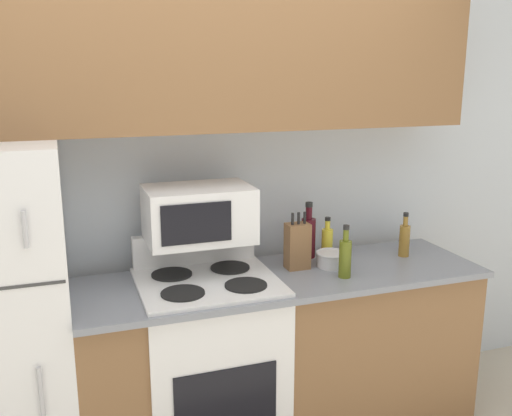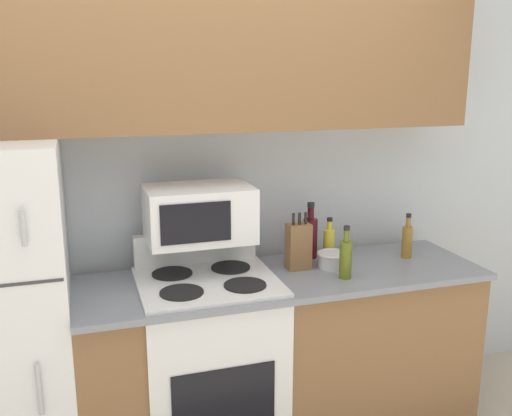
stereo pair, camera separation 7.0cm
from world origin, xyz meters
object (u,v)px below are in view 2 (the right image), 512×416
(knife_block, at_px, (298,246))
(bottle_wine_red, at_px, (310,236))
(bottle_cooking_spray, at_px, (329,242))
(bowl, at_px, (333,259))
(bottle_olive_oil, at_px, (346,258))
(stove, at_px, (209,364))
(bottle_vinegar, at_px, (407,240))
(microwave, at_px, (199,213))

(knife_block, bearing_deg, bottle_wine_red, 49.18)
(bottle_cooking_spray, bearing_deg, bowl, -107.35)
(bottle_olive_oil, distance_m, bottle_cooking_spray, 0.31)
(stove, distance_m, bottle_olive_oil, 0.84)
(knife_block, relative_size, bottle_cooking_spray, 1.33)
(bottle_olive_oil, bearing_deg, bowl, 87.03)
(bottle_olive_oil, bearing_deg, bottle_wine_red, 96.75)
(knife_block, bearing_deg, bottle_cooking_spray, 26.50)
(bottle_vinegar, height_order, bottle_olive_oil, bottle_olive_oil)
(stove, bearing_deg, bottle_cooking_spray, 13.58)
(microwave, height_order, bottle_olive_oil, microwave)
(bottle_vinegar, distance_m, bottle_olive_oil, 0.49)
(bottle_olive_oil, height_order, bottle_cooking_spray, bottle_olive_oil)
(knife_block, distance_m, bowl, 0.19)
(bottle_vinegar, bearing_deg, bottle_olive_oil, -157.88)
(bottle_cooking_spray, bearing_deg, microwave, -175.14)
(knife_block, height_order, bowl, knife_block)
(bowl, distance_m, bottle_vinegar, 0.45)
(stove, height_order, microwave, microwave)
(bowl, distance_m, bottle_olive_oil, 0.17)
(bowl, bearing_deg, knife_block, 168.81)
(knife_block, distance_m, bottle_olive_oil, 0.26)
(microwave, xyz_separation_m, bottle_cooking_spray, (0.71, 0.06, -0.23))
(microwave, bearing_deg, bottle_olive_oil, -20.28)
(bottle_wine_red, bearing_deg, bottle_vinegar, -17.50)
(knife_block, xyz_separation_m, bottle_olive_oil, (0.17, -0.19, -0.02))
(microwave, xyz_separation_m, bottle_wine_red, (0.62, 0.10, -0.19))
(knife_block, bearing_deg, stove, -172.90)
(stove, bearing_deg, microwave, 95.43)
(bottle_wine_red, height_order, bottle_cooking_spray, bottle_wine_red)
(bottle_wine_red, bearing_deg, bottle_olive_oil, -83.25)
(bottle_olive_oil, bearing_deg, knife_block, 130.49)
(bowl, relative_size, bottle_wine_red, 0.54)
(bottle_cooking_spray, bearing_deg, knife_block, -153.50)
(bottle_vinegar, distance_m, bottle_wine_red, 0.52)
(bottle_vinegar, bearing_deg, knife_block, 179.07)
(stove, height_order, bowl, stove)
(bottle_cooking_spray, bearing_deg, bottle_olive_oil, -99.94)
(microwave, distance_m, bottle_vinegar, 1.13)
(bottle_vinegar, height_order, bottle_cooking_spray, bottle_vinegar)
(knife_block, relative_size, bottle_vinegar, 1.22)
(bowl, relative_size, bottle_olive_oil, 0.62)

